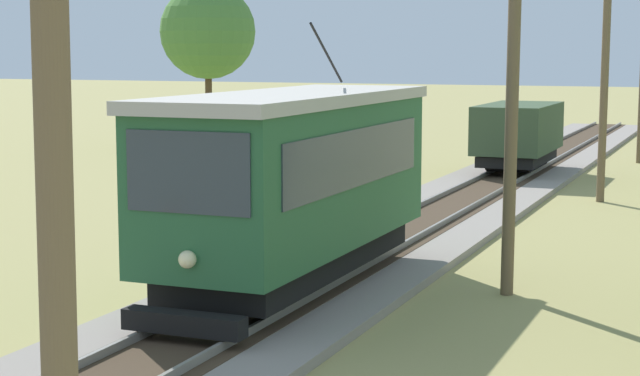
{
  "coord_description": "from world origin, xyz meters",
  "views": [
    {
      "loc": [
        7.78,
        -4.37,
        4.61
      ],
      "look_at": [
        0.58,
        13.28,
        2.1
      ],
      "focal_mm": 59.3,
      "sensor_mm": 36.0,
      "label": 1
    }
  ],
  "objects_px": {
    "freight_car": "(518,134)",
    "utility_pole_near_tram": "(512,115)",
    "tree_horizon": "(208,32)",
    "red_tram": "(294,180)",
    "utility_pole_foreground": "(53,147)",
    "utility_pole_mid": "(605,69)"
  },
  "relations": [
    {
      "from": "freight_car",
      "to": "utility_pole_near_tram",
      "type": "distance_m",
      "value": 19.12
    },
    {
      "from": "utility_pole_near_tram",
      "to": "tree_horizon",
      "type": "xyz_separation_m",
      "value": [
        -19.33,
        24.21,
        2.01
      ]
    },
    {
      "from": "red_tram",
      "to": "freight_car",
      "type": "bearing_deg",
      "value": 90.01
    },
    {
      "from": "utility_pole_foreground",
      "to": "tree_horizon",
      "type": "xyz_separation_m",
      "value": [
        -19.33,
        38.15,
        1.42
      ]
    },
    {
      "from": "freight_car",
      "to": "utility_pole_near_tram",
      "type": "bearing_deg",
      "value": -78.87
    },
    {
      "from": "freight_car",
      "to": "tree_horizon",
      "type": "distance_m",
      "value": 17.05
    },
    {
      "from": "freight_car",
      "to": "utility_pole_mid",
      "type": "bearing_deg",
      "value": -56.05
    },
    {
      "from": "utility_pole_near_tram",
      "to": "tree_horizon",
      "type": "distance_m",
      "value": 31.05
    },
    {
      "from": "red_tram",
      "to": "freight_car",
      "type": "distance_m",
      "value": 20.38
    },
    {
      "from": "utility_pole_mid",
      "to": "tree_horizon",
      "type": "height_order",
      "value": "utility_pole_mid"
    },
    {
      "from": "red_tram",
      "to": "freight_car",
      "type": "xyz_separation_m",
      "value": [
        -0.0,
        20.37,
        -0.64
      ]
    },
    {
      "from": "utility_pole_near_tram",
      "to": "tree_horizon",
      "type": "relative_size",
      "value": 0.86
    },
    {
      "from": "red_tram",
      "to": "tree_horizon",
      "type": "bearing_deg",
      "value": 121.15
    },
    {
      "from": "tree_horizon",
      "to": "freight_car",
      "type": "bearing_deg",
      "value": -19.49
    },
    {
      "from": "utility_pole_mid",
      "to": "tree_horizon",
      "type": "bearing_deg",
      "value": 150.36
    },
    {
      "from": "freight_car",
      "to": "utility_pole_foreground",
      "type": "xyz_separation_m",
      "value": [
        3.68,
        -32.61,
        2.43
      ]
    },
    {
      "from": "red_tram",
      "to": "utility_pole_foreground",
      "type": "distance_m",
      "value": 12.9
    },
    {
      "from": "utility_pole_mid",
      "to": "tree_horizon",
      "type": "distance_m",
      "value": 22.29
    },
    {
      "from": "freight_car",
      "to": "red_tram",
      "type": "bearing_deg",
      "value": -89.99
    },
    {
      "from": "freight_car",
      "to": "utility_pole_mid",
      "type": "relative_size",
      "value": 0.66
    },
    {
      "from": "red_tram",
      "to": "tree_horizon",
      "type": "xyz_separation_m",
      "value": [
        -15.66,
        25.91,
        3.22
      ]
    },
    {
      "from": "red_tram",
      "to": "utility_pole_near_tram",
      "type": "xyz_separation_m",
      "value": [
        3.67,
        1.7,
        1.2
      ]
    }
  ]
}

